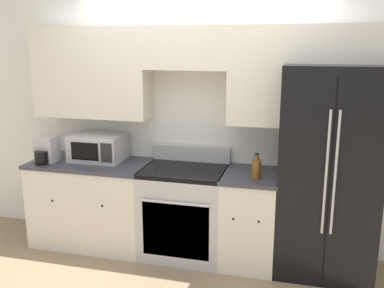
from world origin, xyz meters
name	(u,v)px	position (x,y,z in m)	size (l,w,h in m)	color
ground_plane	(184,269)	(0.00, 0.00, 0.00)	(12.00, 12.00, 0.00)	#937A5B
wall_back	(199,101)	(0.00, 0.58, 1.50)	(8.00, 0.39, 2.60)	white
lower_cabinets_left	(92,202)	(-1.07, 0.31, 0.44)	(1.21, 0.64, 0.88)	silver
lower_cabinets_right	(250,218)	(0.57, 0.31, 0.44)	(0.52, 0.64, 0.88)	silver
oven_range	(184,211)	(-0.08, 0.31, 0.45)	(0.80, 0.65, 1.04)	#B7B7BC
refrigerator	(328,172)	(1.24, 0.35, 0.95)	(0.85, 0.73, 1.89)	black
microwave	(98,147)	(-1.02, 0.40, 1.02)	(0.53, 0.39, 0.27)	#B7B7BC
bottle	(256,168)	(0.62, 0.20, 0.97)	(0.08, 0.08, 0.23)	brown
electric_kettle	(46,150)	(-1.50, 0.21, 1.01)	(0.20, 0.27, 0.26)	#B7B7BC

